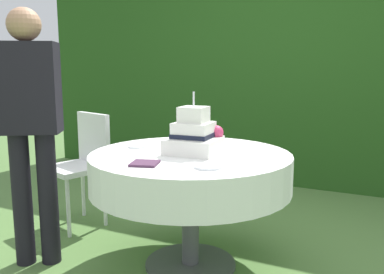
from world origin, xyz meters
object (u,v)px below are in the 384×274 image
object	(u,v)px
cake_table	(190,172)
standing_person	(30,120)
serving_plate_far	(137,146)
wedding_cake	(195,136)
napkin_stack	(145,163)
serving_plate_near	(208,167)
garden_chair	(83,158)

from	to	relation	value
cake_table	standing_person	size ratio (longest dim) A/B	0.77
serving_plate_far	standing_person	size ratio (longest dim) A/B	0.07
wedding_cake	napkin_stack	world-z (taller)	wedding_cake
serving_plate_near	napkin_stack	distance (m)	0.35
cake_table	serving_plate_near	bearing A→B (deg)	-49.64
garden_chair	standing_person	world-z (taller)	standing_person
serving_plate_near	cake_table	bearing A→B (deg)	130.36
napkin_stack	standing_person	xyz separation A→B (m)	(-0.82, -0.02, 0.19)
garden_chair	standing_person	distance (m)	0.80
cake_table	garden_chair	world-z (taller)	garden_chair
standing_person	garden_chair	bearing A→B (deg)	105.38
wedding_cake	garden_chair	size ratio (longest dim) A/B	0.42
serving_plate_far	standing_person	world-z (taller)	standing_person
napkin_stack	standing_person	size ratio (longest dim) A/B	0.09
wedding_cake	standing_person	distance (m)	1.01
serving_plate_near	napkin_stack	xyz separation A→B (m)	(-0.34, -0.09, 0.00)
serving_plate_near	wedding_cake	bearing A→B (deg)	126.52
wedding_cake	serving_plate_near	world-z (taller)	wedding_cake
cake_table	garden_chair	xyz separation A→B (m)	(-1.09, 0.28, -0.07)
standing_person	wedding_cake	bearing A→B (deg)	23.96
wedding_cake	napkin_stack	xyz separation A→B (m)	(-0.11, -0.39, -0.10)
wedding_cake	serving_plate_far	size ratio (longest dim) A/B	3.18
cake_table	napkin_stack	size ratio (longest dim) A/B	8.68
cake_table	napkin_stack	bearing A→B (deg)	-102.80
serving_plate_near	standing_person	xyz separation A→B (m)	(-1.15, -0.10, 0.19)
serving_plate_far	napkin_stack	world-z (taller)	napkin_stack
serving_plate_far	standing_person	bearing A→B (deg)	-141.01
cake_table	napkin_stack	world-z (taller)	napkin_stack
cake_table	napkin_stack	xyz separation A→B (m)	(-0.09, -0.38, 0.12)
serving_plate_near	standing_person	size ratio (longest dim) A/B	0.09
wedding_cake	garden_chair	world-z (taller)	wedding_cake
cake_table	serving_plate_far	distance (m)	0.42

